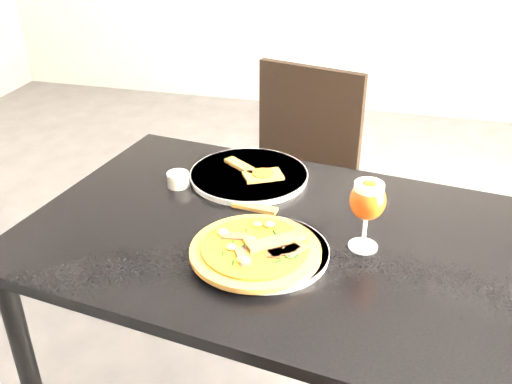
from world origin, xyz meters
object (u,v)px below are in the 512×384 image
(dining_table, at_px, (273,261))
(chair_far, at_px, (293,185))
(beer_glass, at_px, (368,201))
(pizza, at_px, (256,249))

(dining_table, xyz_separation_m, chair_far, (-0.08, 0.69, -0.15))
(dining_table, bearing_deg, beer_glass, 2.99)
(chair_far, height_order, beer_glass, same)
(dining_table, distance_m, pizza, 0.17)
(dining_table, distance_m, beer_glass, 0.30)
(dining_table, relative_size, beer_glass, 7.58)
(pizza, bearing_deg, beer_glass, 24.56)
(pizza, xyz_separation_m, beer_glass, (0.23, 0.10, 0.10))
(chair_far, distance_m, beer_glass, 0.85)
(pizza, bearing_deg, chair_far, 94.72)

